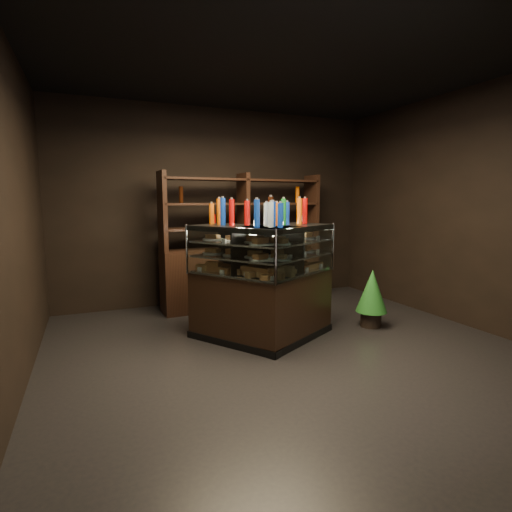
# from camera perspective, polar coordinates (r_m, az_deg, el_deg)

# --- Properties ---
(ground) EXTENTS (5.00, 5.00, 0.00)m
(ground) POSITION_cam_1_polar(r_m,az_deg,el_deg) (4.36, 5.41, -13.65)
(ground) COLOR black
(ground) RESTS_ON ground
(room_shell) EXTENTS (5.02, 5.02, 3.01)m
(room_shell) POSITION_cam_1_polar(r_m,az_deg,el_deg) (4.07, 5.78, 12.69)
(room_shell) COLOR black
(room_shell) RESTS_ON ground
(display_case) EXTENTS (1.73, 1.36, 1.33)m
(display_case) POSITION_cam_1_polar(r_m,az_deg,el_deg) (4.62, 1.22, -6.50)
(display_case) COLOR black
(display_case) RESTS_ON ground
(food_display) EXTENTS (1.39, 1.03, 0.42)m
(food_display) POSITION_cam_1_polar(r_m,az_deg,el_deg) (4.51, 1.25, 0.25)
(food_display) COLOR #BB7343
(food_display) RESTS_ON display_case
(bottles_top) EXTENTS (1.22, 0.89, 0.30)m
(bottles_top) POSITION_cam_1_polar(r_m,az_deg,el_deg) (4.48, 1.26, 6.19)
(bottles_top) COLOR #0F38B2
(bottles_top) RESTS_ON display_case
(potted_conifer) EXTENTS (0.39, 0.39, 0.84)m
(potted_conifer) POSITION_cam_1_polar(r_m,az_deg,el_deg) (5.28, 16.24, -4.67)
(potted_conifer) COLOR black
(potted_conifer) RESTS_ON ground
(back_shelving) EXTENTS (2.50, 0.54, 2.00)m
(back_shelving) POSITION_cam_1_polar(r_m,az_deg,el_deg) (6.10, -1.80, -1.47)
(back_shelving) COLOR black
(back_shelving) RESTS_ON ground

